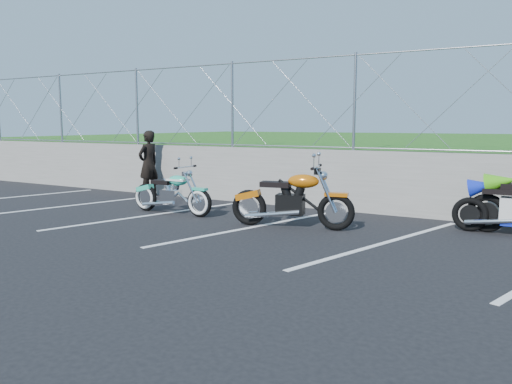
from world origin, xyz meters
The scene contains 8 objects.
ground centered at (0.00, 0.00, 0.00)m, with size 90.00×90.00×0.00m, color black.
retaining_wall centered at (0.00, 3.50, 0.65)m, with size 30.00×0.22×1.30m, color slate.
grass_field centered at (0.00, 13.50, 0.65)m, with size 30.00×20.00×1.30m, color #1F5215.
chain_link_fence centered at (0.00, 3.50, 2.30)m, with size 28.00×0.03×2.00m.
parking_lines centered at (1.20, 1.00, 0.00)m, with size 18.29×4.31×0.01m.
cruiser_turquoise centered at (-2.11, 1.35, 0.40)m, with size 2.02×0.64×1.00m.
naked_orange centered at (0.65, 1.32, 0.48)m, with size 2.22×0.76×1.12m.
person_standing centered at (-4.24, 3.03, 0.84)m, with size 0.61×0.40×1.68m, color black.
Camera 1 is at (4.39, -6.64, 1.85)m, focal length 35.00 mm.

